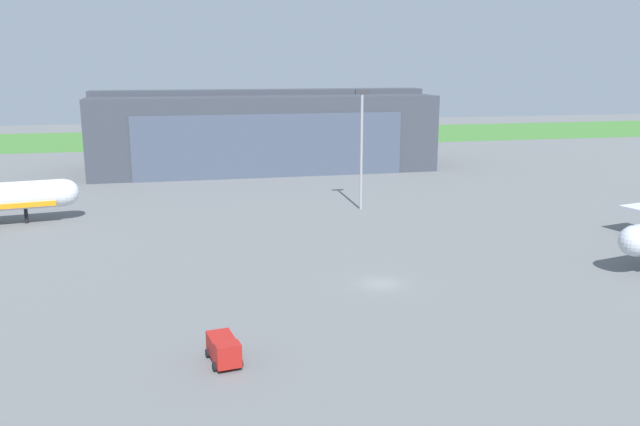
# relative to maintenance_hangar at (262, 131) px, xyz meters

# --- Properties ---
(ground_plane) EXTENTS (440.00, 440.00, 0.00)m
(ground_plane) POSITION_rel_maintenance_hangar_xyz_m (1.75, -88.40, -8.85)
(ground_plane) COLOR slate
(grass_field_strip) EXTENTS (440.00, 56.00, 0.08)m
(grass_field_strip) POSITION_rel_maintenance_hangar_xyz_m (1.75, 68.02, -8.81)
(grass_field_strip) COLOR #427B35
(grass_field_strip) RESTS_ON ground_plane
(maintenance_hangar) EXTENTS (77.99, 29.44, 18.61)m
(maintenance_hangar) POSITION_rel_maintenance_hangar_xyz_m (0.00, 0.00, 0.00)
(maintenance_hangar) COLOR #383D47
(maintenance_hangar) RESTS_ON ground_plane
(pushback_tractor) EXTENTS (2.98, 4.90, 2.34)m
(pushback_tractor) POSITION_rel_maintenance_hangar_xyz_m (-17.40, -104.96, -7.61)
(pushback_tractor) COLOR #AD1E19
(pushback_tractor) RESTS_ON ground_plane
(apron_light_mast) EXTENTS (2.40, 0.50, 20.39)m
(apron_light_mast) POSITION_rel_maintenance_hangar_xyz_m (10.31, -49.99, 3.01)
(apron_light_mast) COLOR #99999E
(apron_light_mast) RESTS_ON ground_plane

